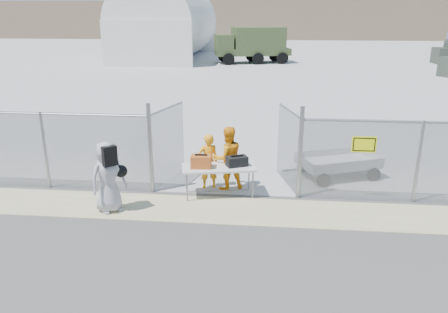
# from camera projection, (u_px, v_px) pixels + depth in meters

# --- Properties ---
(ground) EXTENTS (160.00, 160.00, 0.00)m
(ground) POSITION_uv_depth(u_px,v_px,m) (215.00, 228.00, 10.09)
(ground) COLOR #423F3F
(tarmac_inside) EXTENTS (160.00, 80.00, 0.01)m
(tarmac_inside) POSITION_uv_depth(u_px,v_px,m) (259.00, 57.00, 49.78)
(tarmac_inside) COLOR #A7A7A7
(tarmac_inside) RESTS_ON ground
(dirt_strip) EXTENTS (44.00, 1.60, 0.01)m
(dirt_strip) POSITION_uv_depth(u_px,v_px,m) (220.00, 210.00, 11.03)
(dirt_strip) COLOR #C5B98C
(dirt_strip) RESTS_ON ground
(distant_hills) EXTENTS (140.00, 6.00, 9.00)m
(distant_hills) POSITION_uv_depth(u_px,v_px,m) (291.00, 15.00, 81.93)
(distant_hills) COLOR #7F684F
(distant_hills) RESTS_ON ground
(chain_link_fence) EXTENTS (40.00, 0.20, 2.20)m
(chain_link_fence) POSITION_uv_depth(u_px,v_px,m) (224.00, 156.00, 11.64)
(chain_link_fence) COLOR gray
(chain_link_fence) RESTS_ON ground
(quonset_hangar) EXTENTS (9.00, 18.00, 8.00)m
(quonset_hangar) POSITION_uv_depth(u_px,v_px,m) (168.00, 20.00, 47.60)
(quonset_hangar) COLOR silver
(quonset_hangar) RESTS_ON ground
(folding_table) EXTENTS (2.09, 1.21, 0.83)m
(folding_table) POSITION_uv_depth(u_px,v_px,m) (219.00, 181.00, 11.80)
(folding_table) COLOR silver
(folding_table) RESTS_ON ground
(orange_bag) EXTENTS (0.55, 0.38, 0.33)m
(orange_bag) POSITION_uv_depth(u_px,v_px,m) (201.00, 162.00, 11.55)
(orange_bag) COLOR #C35A1F
(orange_bag) RESTS_ON folding_table
(black_duffel) EXTENTS (0.63, 0.52, 0.27)m
(black_duffel) POSITION_uv_depth(u_px,v_px,m) (237.00, 161.00, 11.68)
(black_duffel) COLOR black
(black_duffel) RESTS_ON folding_table
(security_worker_left) EXTENTS (0.68, 0.56, 1.58)m
(security_worker_left) POSITION_uv_depth(u_px,v_px,m) (208.00, 161.00, 12.20)
(security_worker_left) COLOR #FF9D11
(security_worker_left) RESTS_ON ground
(security_worker_right) EXTENTS (1.09, 0.99, 1.81)m
(security_worker_right) POSITION_uv_depth(u_px,v_px,m) (228.00, 158.00, 12.12)
(security_worker_right) COLOR #FF9D11
(security_worker_right) RESTS_ON ground
(visitor) EXTENTS (1.04, 1.03, 1.81)m
(visitor) POSITION_uv_depth(u_px,v_px,m) (108.00, 177.00, 10.72)
(visitor) COLOR #A4A4AA
(visitor) RESTS_ON ground
(utility_trailer) EXTENTS (3.38, 2.57, 0.73)m
(utility_trailer) POSITION_uv_depth(u_px,v_px,m) (338.00, 165.00, 13.21)
(utility_trailer) COLOR silver
(utility_trailer) RESTS_ON ground
(military_truck) EXTENTS (7.68, 4.52, 3.45)m
(military_truck) POSITION_uv_depth(u_px,v_px,m) (253.00, 45.00, 43.08)
(military_truck) COLOR #40502A
(military_truck) RESTS_ON ground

